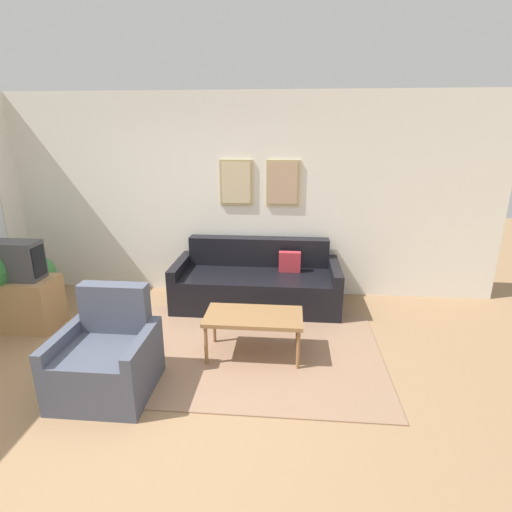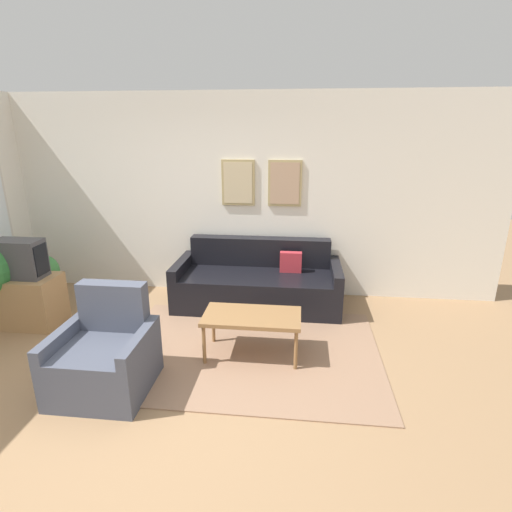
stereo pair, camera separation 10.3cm
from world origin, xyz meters
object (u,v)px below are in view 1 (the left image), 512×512
tv (16,261)px  armchair (107,359)px  couch (257,283)px  coffee_table (254,319)px

tv → armchair: 1.90m
couch → tv: (-2.64, -0.87, 0.53)m
tv → couch: bearing=18.2°
couch → armchair: size_ratio=2.34×
couch → tv: tv is taller
couch → tv: 2.83m
couch → armchair: bearing=-120.9°
armchair → couch: bearing=45.9°
coffee_table → armchair: size_ratio=1.08×
coffee_table → tv: (-2.72, 0.40, 0.40)m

